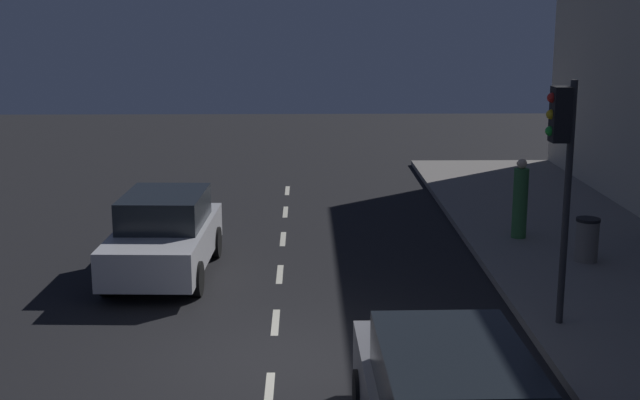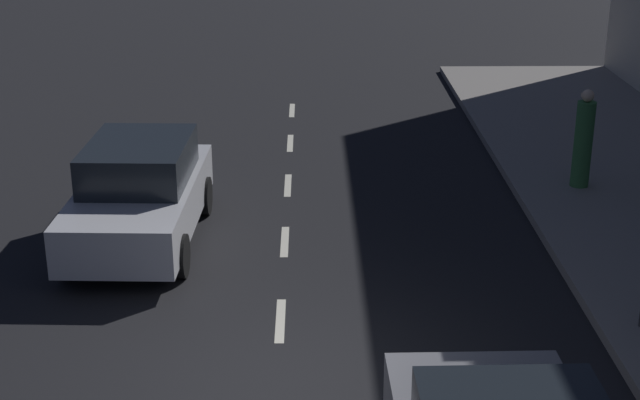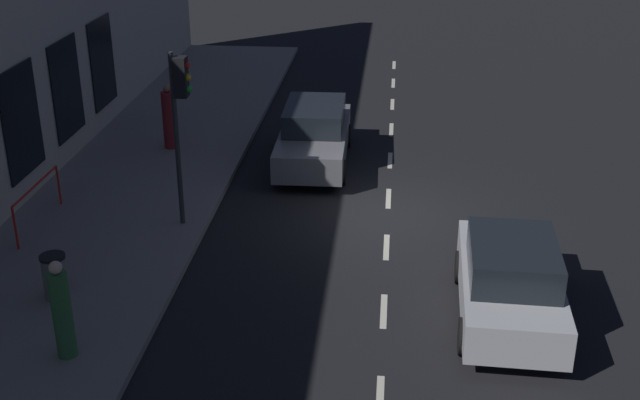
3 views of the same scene
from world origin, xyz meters
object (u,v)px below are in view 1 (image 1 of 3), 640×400
Objects in this scene: traffic_light at (562,148)px; trash_bin at (587,239)px; pedestrian_1 at (520,201)px; parked_car_0 at (164,235)px.

traffic_light is 4.45m from trash_bin.
pedestrian_1 reaches higher than trash_bin.
parked_car_0 is 8.27m from trash_bin.
parked_car_0 is 7.65m from pedestrian_1.
traffic_light is 2.21× the size of pedestrian_1.
parked_car_0 reaches higher than trash_bin.
traffic_light is 0.96× the size of parked_car_0.
pedestrian_1 is (0.75, 5.19, -2.00)m from traffic_light.
parked_car_0 is at bearing -178.25° from trash_bin.
traffic_light is 5.61m from pedestrian_1.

